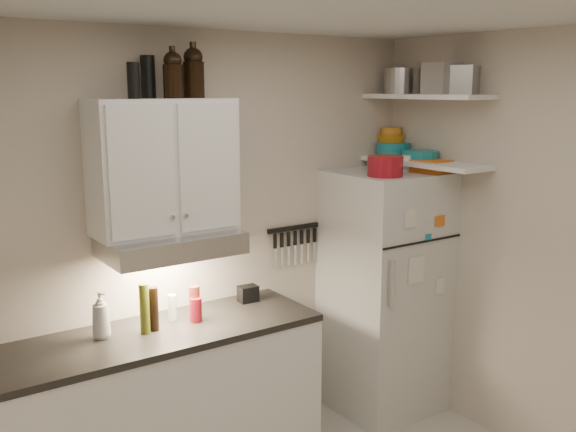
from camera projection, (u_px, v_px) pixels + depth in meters
back_wall at (200, 244)px, 4.00m from camera, size 3.20×0.02×2.60m
right_wall at (572, 258)px, 3.68m from camera, size 0.02×3.00×2.60m
base_cabinet at (141, 416)px, 3.61m from camera, size 2.10×0.60×0.88m
countertop at (137, 339)px, 3.52m from camera, size 2.10×0.62×0.04m
upper_cabinet at (163, 166)px, 3.59m from camera, size 0.80×0.33×0.75m
range_hood at (171, 244)px, 3.62m from camera, size 0.76×0.46×0.12m
fridge at (384, 292)px, 4.50m from camera, size 0.70×0.68×1.70m
shelf_hi at (427, 97)px, 4.24m from camera, size 0.30×0.95×0.03m
shelf_lo at (424, 163)px, 4.32m from camera, size 0.30×0.95×0.03m
knife_strip at (294, 228)px, 4.37m from camera, size 0.42×0.02×0.03m
dutch_oven at (385, 166)px, 4.09m from camera, size 0.30×0.30×0.13m
book_stack at (430, 166)px, 4.30m from camera, size 0.23×0.27×0.08m
spice_jar at (407, 163)px, 4.33m from camera, size 0.07×0.07×0.11m
stock_pot at (402, 81)px, 4.49m from camera, size 0.32×0.32×0.18m
tin_a at (442, 79)px, 4.09m from camera, size 0.21×0.20×0.20m
tin_b at (463, 80)px, 4.05m from camera, size 0.24×0.24×0.18m
bowl_teal at (393, 149)px, 4.61m from camera, size 0.24×0.24×0.09m
bowl_orange at (391, 138)px, 4.67m from camera, size 0.19×0.19×0.06m
bowl_yellow at (391, 131)px, 4.66m from camera, size 0.15×0.15×0.05m
plates at (420, 155)px, 4.39m from camera, size 0.32×0.32×0.06m
growler_a at (173, 74)px, 3.48m from camera, size 0.11×0.11×0.26m
growler_b at (194, 72)px, 3.62m from camera, size 0.13×0.13×0.29m
thermos_a at (148, 77)px, 3.52m from camera, size 0.08×0.08×0.23m
thermos_b at (133, 81)px, 3.34m from camera, size 0.07×0.07×0.19m
soap_bottle at (101, 312)px, 3.47m from camera, size 0.14×0.14×0.29m
pepper_mill at (195, 303)px, 3.75m from camera, size 0.08×0.08×0.21m
oil_bottle at (145, 309)px, 3.53m from camera, size 0.06×0.06×0.28m
vinegar_bottle at (154, 309)px, 3.58m from camera, size 0.07×0.07×0.25m
clear_bottle at (172, 307)px, 3.75m from camera, size 0.05×0.05×0.15m
red_jar at (196, 310)px, 3.72m from camera, size 0.09×0.09×0.14m
caddy at (248, 294)px, 4.08m from camera, size 0.12×0.09×0.10m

